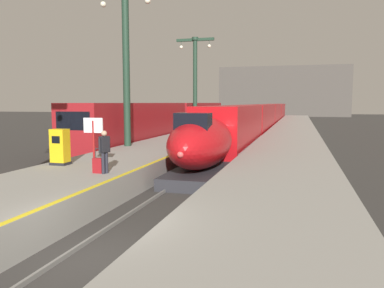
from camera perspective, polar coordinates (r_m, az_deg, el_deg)
ground_plane at (r=9.89m, az=-14.63°, el=-16.65°), size 260.00×260.00×0.00m
platform_left at (r=33.89m, az=0.76°, el=0.64°), size 4.80×110.00×1.05m
platform_right at (r=32.75m, az=14.58°, el=0.25°), size 4.80×110.00×1.05m
platform_left_safety_stripe at (r=33.33m, az=4.55°, el=1.44°), size 0.20×107.80×0.01m
rail_main_left at (r=35.94m, az=6.99°, el=0.17°), size 0.08×110.00×0.12m
rail_main_right at (r=35.74m, az=9.37°, el=0.10°), size 0.08×110.00×0.12m
rail_secondary_left at (r=38.02m, az=-5.16°, el=0.52°), size 0.08×110.00×0.12m
rail_secondary_right at (r=37.51m, az=-3.02°, el=0.46°), size 0.08×110.00×0.12m
highspeed_train_main at (r=52.09m, az=10.65°, el=4.08°), size 2.92×75.71×3.60m
regional_train_adjacent at (r=39.81m, az=-2.97°, el=3.78°), size 2.85×36.60×3.80m
station_column_mid at (r=24.82m, az=-9.89°, el=13.37°), size 4.00×0.68×9.88m
station_column_far at (r=40.17m, az=0.47°, el=10.38°), size 4.00×0.68×9.49m
passenger_near_edge at (r=15.15m, az=-13.01°, el=-0.66°), size 0.34×0.54×1.69m
rolling_suitcase at (r=15.41m, az=-13.91°, el=-3.14°), size 0.40×0.22×0.98m
ticket_machine_yellow at (r=17.93m, az=-19.21°, el=-0.61°), size 0.76×0.62×1.60m
departure_info_board at (r=16.83m, az=-14.59°, el=1.74°), size 0.90×0.10×2.12m
terminus_back_wall at (r=109.97m, az=13.48°, el=7.70°), size 36.00×2.00×14.00m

